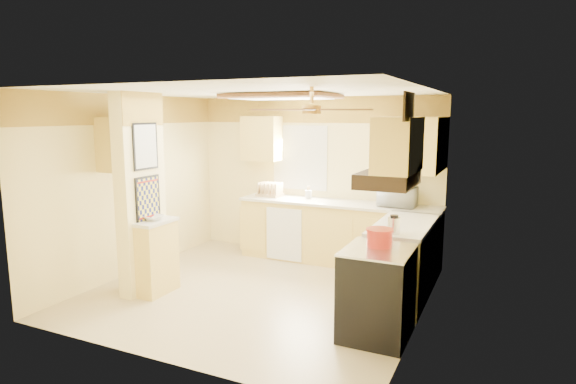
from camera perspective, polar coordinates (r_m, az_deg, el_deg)
The scene contains 34 objects.
floor at distance 6.25m, azimuth -3.55°, elevation -11.75°, with size 4.00×4.00×0.00m, color tan.
ceiling at distance 5.84m, azimuth -3.80°, elevation 11.78°, with size 4.00×4.00×0.00m, color white.
wall_back at distance 7.62m, azimuth 3.19°, elevation 1.78°, with size 4.00×4.00×0.00m, color #FFEA9B.
wall_front at distance 4.38m, azimuth -15.68°, elevation -4.15°, with size 4.00×4.00×0.00m, color #FFEA9B.
wall_left at distance 7.09m, azimuth -18.01°, elevation 0.77°, with size 3.80×3.80×0.00m, color #FFEA9B.
wall_right at distance 5.28m, azimuth 15.77°, elevation -1.91°, with size 3.80×3.80×0.00m, color #FFEA9B.
wallpaper_border at distance 7.54m, azimuth 3.20°, elevation 9.70°, with size 4.00×0.02×0.40m, color #FFD34B.
partition_column at distance 6.26m, azimuth -17.06°, elevation -0.26°, with size 0.20×0.70×2.50m, color #FFEA9B.
partition_ledge at distance 6.29m, azimuth -15.21°, elevation -7.61°, with size 0.25×0.55×0.90m, color #FFDE6D.
ledge_top at distance 6.17m, azimuth -15.39°, elevation -3.43°, with size 0.28×0.58×0.04m, color silver.
lower_cabinets_back at distance 7.33m, azimuth 5.90°, elevation -4.94°, with size 3.00×0.60×0.90m, color #FFDE6D.
lower_cabinets_right at distance 6.10m, azimuth 13.56°, elevation -8.09°, with size 0.60×1.40×0.90m, color #FFDE6D.
countertop_back at distance 7.22m, azimuth 5.93°, elevation -1.33°, with size 3.04×0.64×0.04m, color silver.
countertop_right at distance 5.98m, azimuth 13.64°, elevation -3.77°, with size 0.64×1.44×0.04m, color silver.
dishwasher_panel at distance 7.33m, azimuth -0.48°, elevation -5.05°, with size 0.58×0.02×0.80m, color white.
window at distance 7.68m, azimuth 1.43°, elevation 4.09°, with size 0.92×0.02×1.02m.
upper_cab_back_left at distance 7.77m, azimuth -3.12°, elevation 6.36°, with size 0.60×0.35×0.70m, color #FFDE6D.
upper_cab_back_right at distance 6.97m, azimuth 14.65°, elevation 5.75°, with size 0.90×0.35×0.70m, color #FFDE6D.
upper_cab_right at distance 6.46m, azimuth 16.29°, elevation 5.42°, with size 0.35×1.00×0.70m, color #FFDE6D.
upper_cab_left_wall at distance 6.73m, azimuth -18.61°, elevation 5.45°, with size 0.35×0.75×0.70m, color #FFDE6D.
upper_cab_over_stove at distance 4.68m, azimuth 12.92°, elevation 5.47°, with size 0.35×0.76×0.52m, color #FFDE6D.
stove at distance 5.03m, azimuth 10.54°, elevation -11.61°, with size 0.68×0.77×0.92m.
range_hood at distance 4.73m, azimuth 11.78°, elevation 1.53°, with size 0.50×0.76×0.14m, color black.
poster_menu at distance 6.11m, azimuth -16.54°, elevation 5.22°, with size 0.02×0.42×0.57m.
poster_nashville at distance 6.19m, azimuth -16.27°, elevation -0.79°, with size 0.02×0.42×0.57m.
ceiling_light_panel at distance 6.24m, azimuth -0.72°, elevation 11.23°, with size 1.35×0.95×0.06m.
ceiling_fan at distance 4.78m, azimuth 2.82°, elevation 9.79°, with size 1.15×1.15×0.26m.
vent_grate at distance 4.30m, azimuth 14.14°, elevation 9.78°, with size 0.02×0.40×0.25m, color black.
microwave at distance 6.98m, azimuth 12.88°, elevation -0.53°, with size 0.51×0.35×0.28m, color white.
bowl at distance 6.18m, azimuth -15.66°, elevation -2.96°, with size 0.24×0.24×0.06m, color white.
dutch_oven at distance 4.95m, azimuth 10.79°, elevation -5.31°, with size 0.28×0.28×0.18m.
kettle at distance 5.40m, azimuth 12.45°, elevation -3.84°, with size 0.14×0.14×0.21m.
dish_rack at distance 7.67m, azimuth -2.17°, elevation 0.09°, with size 0.40×0.31×0.22m.
utensil_crock at distance 7.46m, azimuth 2.44°, elevation -0.28°, with size 0.10×0.10×0.20m.
Camera 1 is at (2.80, -5.12, 2.24)m, focal length 30.00 mm.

